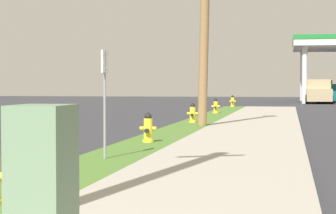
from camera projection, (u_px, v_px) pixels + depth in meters
The scene contains 10 objects.
fire_hydrant_second at pixel (148, 129), 16.88m from camera, with size 0.42×0.38×0.74m.
fire_hydrant_third at pixel (193, 114), 25.42m from camera, with size 0.42×0.37×0.74m.
fire_hydrant_fourth at pixel (216, 107), 33.76m from camera, with size 0.42×0.37×0.74m.
fire_hydrant_fifth at pixel (233, 102), 43.67m from camera, with size 0.42×0.38×0.74m.
utility_pole_midground at pixel (205, 3), 23.20m from camera, with size 0.83×1.36×8.39m.
utility_cabinet at pixel (42, 191), 5.35m from camera, with size 0.49×0.62×1.29m.
street_sign_post at pixel (105, 81), 13.12m from camera, with size 0.05×0.36×2.12m.
car_teal_by_near_pump at pixel (328, 94), 58.86m from camera, with size 2.14×4.59×1.57m.
truck_black_on_apron at pixel (323, 91), 66.13m from camera, with size 2.44×5.52×1.97m.
truck_tan_at_far_bay at pixel (317, 92), 55.18m from camera, with size 2.28×5.46×1.97m.
Camera 1 is at (4.23, -4.31, 1.58)m, focal length 71.90 mm.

